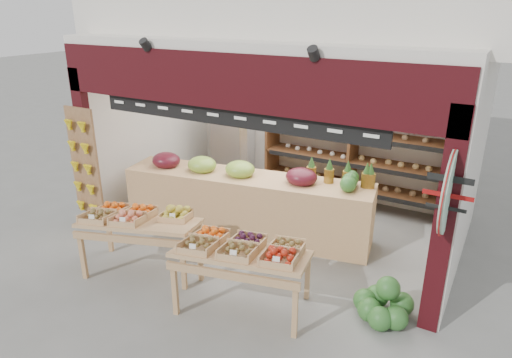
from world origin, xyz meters
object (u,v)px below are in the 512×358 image
Objects in this scene: watermelon_pile at (382,305)px; refrigerator at (235,142)px; cardboard_stack at (226,205)px; display_table_right at (243,250)px; display_table_left at (135,219)px; mid_counter at (246,202)px; back_shelving at (354,142)px.

refrigerator is at bearing 143.40° from watermelon_pile.
display_table_right reaches higher than cardboard_stack.
display_table_left reaches higher than watermelon_pile.
mid_counter reaches higher than display_table_right.
refrigerator is 4.22m from display_table_right.
mid_counter is at bearing 64.74° from display_table_left.
back_shelving is 1.93× the size of display_table_left.
back_shelving reaches higher than cardboard_stack.
mid_counter is at bearing 119.81° from display_table_right.
back_shelving is 1.93× the size of display_table_right.
back_shelving reaches higher than watermelon_pile.
mid_counter is 2.33× the size of display_table_right.
display_table_left is (-0.79, -1.68, 0.22)m from mid_counter.
display_table_left is at bearing -170.01° from watermelon_pile.
mid_counter is (-1.09, -1.98, -0.67)m from back_shelving.
display_table_right is (0.98, -1.72, 0.25)m from mid_counter.
watermelon_pile is (2.55, -1.09, -0.36)m from mid_counter.
mid_counter is 1.87m from display_table_left.
back_shelving is 2.47m from refrigerator.
cardboard_stack is (-1.70, -1.66, -0.97)m from back_shelving.
mid_counter reaches higher than display_table_left.
refrigerator is 2.28m from mid_counter.
back_shelving is 3.46× the size of cardboard_stack.
cardboard_stack is at bearing 84.64° from display_table_left.
refrigerator is at bearing 123.51° from display_table_right.
display_table_left is (0.55, -3.49, -0.14)m from refrigerator.
display_table_right is at bearing -1.10° from display_table_left.
mid_counter is at bearing -27.66° from cardboard_stack.
refrigerator is 1.04× the size of display_table_left.
mid_counter reaches higher than watermelon_pile.
back_shelving reaches higher than refrigerator.
display_table_right is (-0.11, -3.70, -0.42)m from back_shelving.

